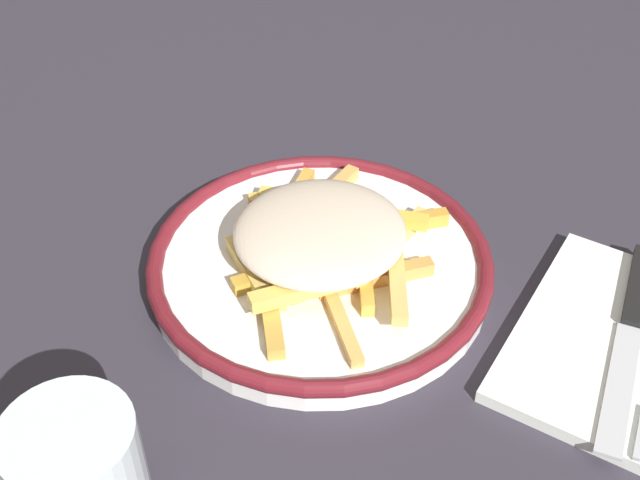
# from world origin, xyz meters

# --- Properties ---
(ground_plane) EXTENTS (2.60, 2.60, 0.00)m
(ground_plane) POSITION_xyz_m (0.00, 0.00, 0.00)
(ground_plane) COLOR #2F2C36
(plate) EXTENTS (0.27, 0.27, 0.03)m
(plate) POSITION_xyz_m (0.00, 0.00, 0.01)
(plate) COLOR white
(plate) RESTS_ON ground_plane
(fries_heap) EXTENTS (0.19, 0.22, 0.04)m
(fries_heap) POSITION_xyz_m (0.00, -0.00, 0.04)
(fries_heap) COLOR #E4BA66
(fries_heap) RESTS_ON plate
(napkin) EXTENTS (0.17, 0.21, 0.01)m
(napkin) POSITION_xyz_m (-0.23, -0.03, 0.01)
(napkin) COLOR white
(napkin) RESTS_ON ground_plane
(knife) EXTENTS (0.03, 0.21, 0.01)m
(knife) POSITION_xyz_m (-0.23, -0.05, 0.01)
(knife) COLOR black
(knife) RESTS_ON napkin
(water_glass) EXTENTS (0.08, 0.08, 0.09)m
(water_glass) POSITION_xyz_m (0.03, 0.25, 0.04)
(water_glass) COLOR silver
(water_glass) RESTS_ON ground_plane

